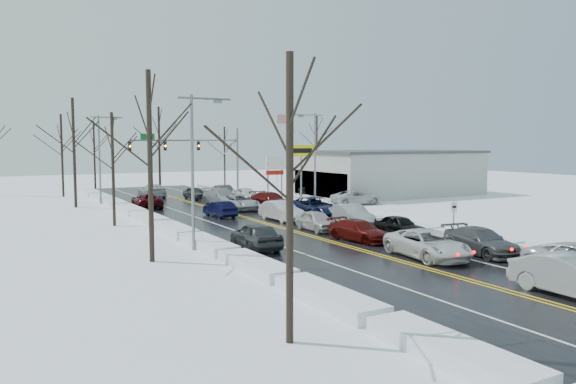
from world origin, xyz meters
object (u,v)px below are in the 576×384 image
traffic_signal_mast (198,149)px  flagpole (278,145)px  dealership_building (389,172)px  tires_plus_sign (301,155)px  oncoming_car_0 (220,217)px

traffic_signal_mast → flagpole: (11.72, 2.01, 0.45)m
flagpole → dealership_building: bearing=-53.7°
tires_plus_sign → traffic_signal_mast: bearing=120.5°
flagpole → traffic_signal_mast: bearing=-170.3°
dealership_building → traffic_signal_mast: bearing=154.1°
traffic_signal_mast → flagpole: flagpole is taller
traffic_signal_mast → dealership_building: 23.01m
tires_plus_sign → flagpole: (4.67, 14.01, 0.93)m
traffic_signal_mast → flagpole: bearing=9.7°
tires_plus_sign → oncoming_car_0: size_ratio=1.48×
dealership_building → tires_plus_sign: bearing=-171.5°
tires_plus_sign → flagpole: bearing=71.6°
traffic_signal_mast → tires_plus_sign: (7.05, -12.00, -0.49)m
tires_plus_sign → oncoming_car_0: 14.90m
dealership_building → flagpole: bearing=126.3°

